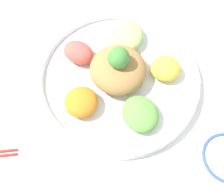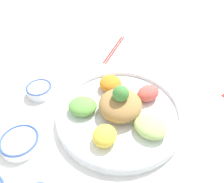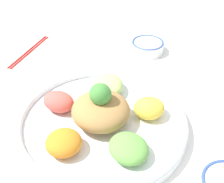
{
  "view_description": "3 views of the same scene",
  "coord_description": "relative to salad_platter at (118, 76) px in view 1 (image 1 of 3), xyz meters",
  "views": [
    {
      "loc": [
        -0.3,
        0.12,
        0.59
      ],
      "look_at": [
        -0.04,
        0.04,
        0.03
      ],
      "focal_mm": 42.0,
      "sensor_mm": 36.0,
      "label": 1
    },
    {
      "loc": [
        0.06,
        -0.44,
        0.55
      ],
      "look_at": [
        -0.03,
        0.04,
        0.09
      ],
      "focal_mm": 35.0,
      "sensor_mm": 36.0,
      "label": 2
    },
    {
      "loc": [
        -0.5,
        0.2,
        0.53
      ],
      "look_at": [
        0.01,
        -0.02,
        0.09
      ],
      "focal_mm": 50.0,
      "sensor_mm": 36.0,
      "label": 3
    }
  ],
  "objects": [
    {
      "name": "salad_platter",
      "position": [
        0.0,
        0.0,
        0.0
      ],
      "size": [
        0.41,
        0.41,
        0.13
      ],
      "color": "white",
      "rests_on": "ground_plane"
    },
    {
      "name": "ground_plane",
      "position": [
        0.0,
        -0.02,
        -0.03
      ],
      "size": [
        2.4,
        2.4,
        0.0
      ],
      "primitive_type": "plane",
      "color": "white"
    }
  ]
}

